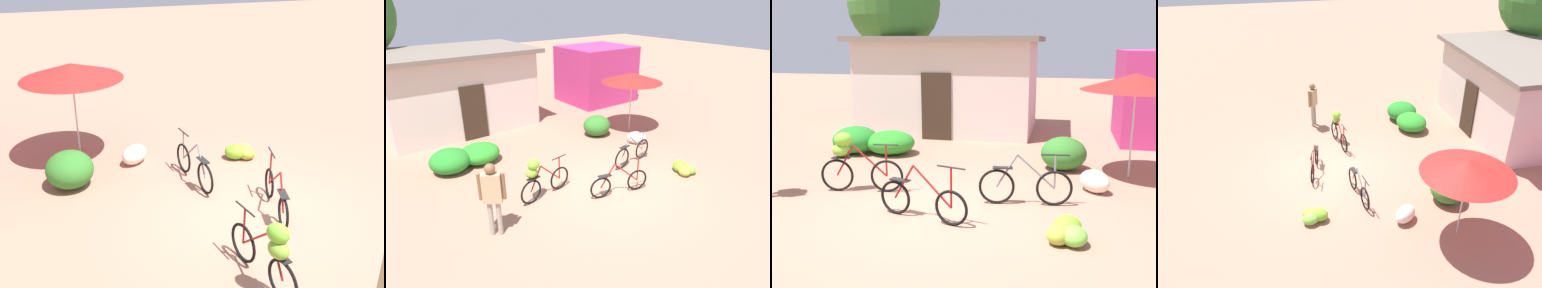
# 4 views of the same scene
# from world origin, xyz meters

# --- Properties ---
(ground_plane) EXTENTS (60.00, 60.00, 0.00)m
(ground_plane) POSITION_xyz_m (0.00, 0.00, 0.00)
(ground_plane) COLOR #A9725D
(building_low) EXTENTS (5.93, 3.87, 3.05)m
(building_low) POSITION_xyz_m (-1.50, 7.33, 1.54)
(building_low) COLOR beige
(building_low) RESTS_ON ground
(tree_behind_building) EXTENTS (3.56, 3.56, 6.10)m
(tree_behind_building) POSITION_xyz_m (-4.39, 9.94, 4.29)
(tree_behind_building) COLOR brown
(tree_behind_building) RESTS_ON ground
(hedge_bush_front_left) EXTENTS (1.20, 1.18, 0.71)m
(hedge_bush_front_left) POSITION_xyz_m (-3.15, 3.61, 0.36)
(hedge_bush_front_left) COLOR #258227
(hedge_bush_front_left) RESTS_ON ground
(hedge_bush_front_right) EXTENTS (1.30, 1.14, 0.62)m
(hedge_bush_front_right) POSITION_xyz_m (-2.20, 3.68, 0.31)
(hedge_bush_front_right) COLOR #2A8E26
(hedge_bush_front_right) RESTS_ON ground
(hedge_bush_mid) EXTENTS (1.04, 0.99, 0.77)m
(hedge_bush_mid) POSITION_xyz_m (2.25, 3.18, 0.38)
(hedge_bush_mid) COLOR #317629
(hedge_bush_mid) RESTS_ON ground
(market_umbrella) EXTENTS (2.29, 2.29, 2.26)m
(market_umbrella) POSITION_xyz_m (3.66, 2.85, 2.08)
(market_umbrella) COLOR beige
(market_umbrella) RESTS_ON ground
(bicycle_leftmost) EXTENTS (1.63, 0.39, 1.19)m
(bicycle_leftmost) POSITION_xyz_m (-1.79, 0.70, 0.66)
(bicycle_leftmost) COLOR black
(bicycle_leftmost) RESTS_ON ground
(bicycle_near_pile) EXTENTS (1.65, 0.48, 0.99)m
(bicycle_near_pile) POSITION_xyz_m (0.00, -0.39, 0.34)
(bicycle_near_pile) COLOR black
(bicycle_near_pile) RESTS_ON ground
(bicycle_center_loaded) EXTENTS (1.68, 0.27, 0.96)m
(bicycle_center_loaded) POSITION_xyz_m (1.60, 0.68, 0.36)
(bicycle_center_loaded) COLOR black
(bicycle_center_loaded) RESTS_ON ground
(banana_pile_on_ground) EXTENTS (0.70, 0.82, 0.35)m
(banana_pile_on_ground) POSITION_xyz_m (2.35, -0.73, 0.16)
(banana_pile_on_ground) COLOR #74C541
(banana_pile_on_ground) RESTS_ON ground
(produce_sack) EXTENTS (0.78, 0.82, 0.44)m
(produce_sack) POSITION_xyz_m (2.87, 1.69, 0.22)
(produce_sack) COLOR silver
(produce_sack) RESTS_ON ground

